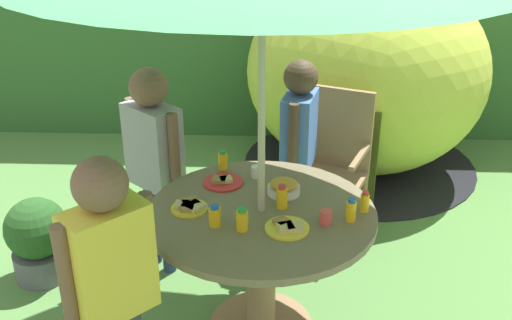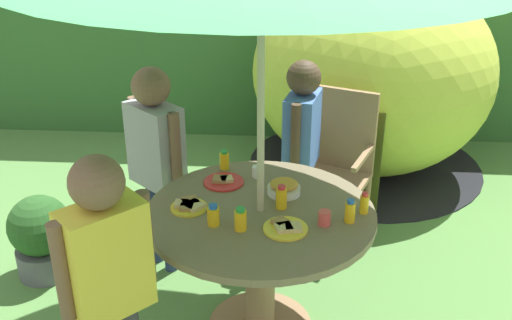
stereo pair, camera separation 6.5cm
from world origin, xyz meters
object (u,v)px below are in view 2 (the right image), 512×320
Objects in this scene: dome_tent at (371,74)px; plate_back_edge at (286,227)px; potted_plant at (41,235)px; juice_bottle_mid_right at (364,203)px; child_in_grey_shirt at (155,145)px; juice_bottle_far_left at (241,220)px; cup_far at (324,218)px; juice_bottle_far_right at (213,216)px; plate_near_right at (189,206)px; juice_bottle_center_back at (224,160)px; cup_near at (258,172)px; plate_near_left at (223,181)px; juice_bottle_center_front at (281,198)px; wooden_chair at (334,158)px; garden_table at (260,243)px; child_in_blue_shirt at (302,131)px; snack_bowl at (284,188)px; child_in_yellow_shirt at (107,260)px; juice_bottle_mid_left at (350,211)px.

dome_tent reaches higher than plate_back_edge.
juice_bottle_mid_right is at bearing -12.43° from potted_plant.
child_in_grey_shirt reaches higher than juice_bottle_far_left.
cup_far is at bearing -84.52° from dome_tent.
plate_near_right is at bearing 134.17° from juice_bottle_far_right.
plate_near_right is at bearing -105.39° from juice_bottle_center_back.
juice_bottle_far_right is 0.55m from cup_near.
plate_back_edge is 1.94× the size of juice_bottle_far_right.
dome_tent reaches higher than plate_near_left.
potted_plant is 2.02m from juice_bottle_mid_right.
juice_bottle_far_right is at bearing -167.43° from juice_bottle_mid_right.
cup_near is (-0.14, 0.33, -0.03)m from juice_bottle_center_front.
dome_tent is (0.35, 1.07, 0.27)m from wooden_chair.
juice_bottle_center_front is (0.76, -0.53, -0.03)m from child_in_grey_shirt.
garden_table is 0.88× the size of child_in_grey_shirt.
plate_near_right reaches higher than garden_table.
child_in_blue_shirt is at bearing 65.96° from cup_near.
plate_near_left is (-0.35, 0.46, -0.00)m from plate_back_edge.
juice_bottle_center_front is (-0.68, -2.12, -0.01)m from dome_tent.
juice_bottle_mid_right is at bearing -20.33° from plate_near_left.
garden_table is at bearing -17.24° from potted_plant.
garden_table is 6.66× the size of snack_bowl.
snack_bowl is at bearing -9.39° from potted_plant.
cup_near is at bearing -11.17° from child_in_blue_shirt.
potted_plant is 1.63m from juice_bottle_center_front.
dome_tent is 13.39× the size of plate_near_right.
plate_back_edge is 0.57m from cup_near.
dome_tent is at bearing 71.25° from snack_bowl.
plate_near_left is at bearing -21.12° from child_in_blue_shirt.
child_in_blue_shirt is 1.16m from juice_bottle_far_right.
dome_tent is 2.42m from plate_back_edge.
child_in_grey_shirt is 1.19m from cup_far.
juice_bottle_far_right is at bearing 165.77° from juice_bottle_far_left.
child_in_yellow_shirt is 1.04m from cup_far.
child_in_yellow_shirt is at bearing -99.91° from wooden_chair.
juice_bottle_far_right is 1.51× the size of cup_far.
cup_far is (0.97, -0.68, -0.05)m from child_in_grey_shirt.
juice_bottle_center_front is at bearing -85.63° from wooden_chair.
plate_back_edge is at bearing -21.79° from potted_plant.
juice_bottle_mid_left is 1.66× the size of cup_far.
child_in_blue_shirt is at bearing 68.28° from juice_bottle_far_right.
garden_table is at bearing 0.60° from plate_near_right.
wooden_chair is at bearing 137.50° from child_in_blue_shirt.
juice_bottle_far_right is at bearing 4.25° from child_in_yellow_shirt.
snack_bowl is 0.47m from juice_bottle_far_right.
plate_near_right is at bearing 146.70° from juice_bottle_far_left.
juice_bottle_mid_right is at bearing -32.71° from cup_near.
juice_bottle_center_front is 1.03× the size of juice_bottle_mid_left.
juice_bottle_far_left is 0.41m from cup_far.
plate_near_left is at bearing 143.19° from cup_far.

